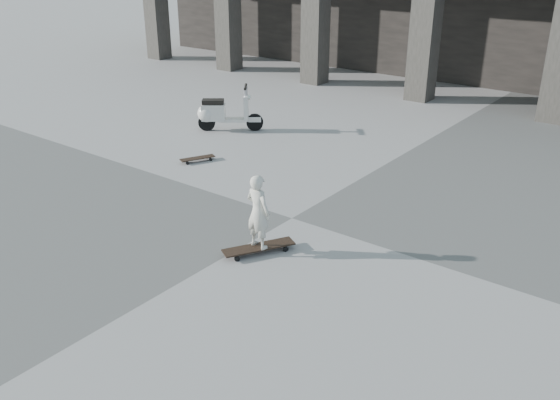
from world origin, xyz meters
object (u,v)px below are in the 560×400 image
Objects in this scene: skateboard_spare at (198,158)px; scooter at (219,113)px; longboard at (259,248)px; child at (258,212)px.

scooter reaches higher than skateboard_spare.
scooter is (-1.11, 1.87, 0.36)m from skateboard_spare.
longboard is at bearing -79.63° from scooter.
child is at bearing -79.63° from scooter.
scooter is (-4.53, 4.10, 0.34)m from longboard.
scooter is at bearing -37.39° from child.
child is (0.00, 0.00, 0.56)m from longboard.
longboard is at bearing -97.72° from skateboard_spare.
child is at bearing -97.72° from skateboard_spare.
longboard is 6.11m from scooter.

